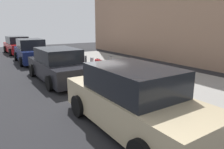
% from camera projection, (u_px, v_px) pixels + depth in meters
% --- Properties ---
extents(ground_plane, '(40.00, 40.00, 0.00)m').
position_uv_depth(ground_plane, '(96.00, 78.00, 10.41)').
color(ground_plane, black).
extents(sidewalk_curb, '(18.00, 5.00, 0.14)m').
position_uv_depth(sidewalk_curb, '(134.00, 71.00, 11.72)').
color(sidewalk_curb, gray).
rests_on(sidewalk_curb, ground_plane).
extents(suitcase_teal_0, '(0.47, 0.30, 0.68)m').
position_uv_depth(suitcase_teal_0, '(166.00, 88.00, 7.24)').
color(suitcase_teal_0, '#0F606B').
rests_on(suitcase_teal_0, sidewalk_curb).
extents(suitcase_olive_1, '(0.49, 0.25, 1.02)m').
position_uv_depth(suitcase_olive_1, '(153.00, 83.00, 7.63)').
color(suitcase_olive_1, '#59601E').
rests_on(suitcase_olive_1, sidewalk_curb).
extents(suitcase_red_2, '(0.51, 0.22, 0.82)m').
position_uv_depth(suitcase_red_2, '(143.00, 82.00, 8.14)').
color(suitcase_red_2, red).
rests_on(suitcase_red_2, sidewalk_curb).
extents(suitcase_navy_3, '(0.37, 0.21, 0.62)m').
position_uv_depth(suitcase_navy_3, '(135.00, 79.00, 8.56)').
color(suitcase_navy_3, navy).
rests_on(suitcase_navy_3, sidewalk_curb).
extents(suitcase_black_4, '(0.51, 0.23, 0.85)m').
position_uv_depth(suitcase_black_4, '(129.00, 76.00, 9.03)').
color(suitcase_black_4, black).
rests_on(suitcase_black_4, sidewalk_curb).
extents(suitcase_silver_5, '(0.36, 0.22, 0.71)m').
position_uv_depth(suitcase_silver_5, '(121.00, 73.00, 9.40)').
color(suitcase_silver_5, '#9EA0A8').
rests_on(suitcase_silver_5, sidewalk_curb).
extents(suitcase_maroon_6, '(0.48, 0.24, 0.64)m').
position_uv_depth(suitcase_maroon_6, '(115.00, 72.00, 9.81)').
color(suitcase_maroon_6, maroon).
rests_on(suitcase_maroon_6, sidewalk_curb).
extents(suitcase_teal_7, '(0.48, 0.26, 1.00)m').
position_uv_depth(suitcase_teal_7, '(110.00, 69.00, 10.30)').
color(suitcase_teal_7, '#0F606B').
rests_on(suitcase_teal_7, sidewalk_curb).
extents(suitcase_olive_8, '(0.36, 0.25, 0.72)m').
position_uv_depth(suitcase_olive_8, '(104.00, 68.00, 10.66)').
color(suitcase_olive_8, '#59601E').
rests_on(suitcase_olive_8, sidewalk_curb).
extents(suitcase_red_9, '(0.45, 0.23, 0.76)m').
position_uv_depth(suitcase_red_9, '(98.00, 66.00, 11.02)').
color(suitcase_red_9, red).
rests_on(suitcase_red_9, sidewalk_curb).
extents(fire_hydrant, '(0.39, 0.21, 0.72)m').
position_uv_depth(fire_hydrant, '(92.00, 63.00, 11.78)').
color(fire_hydrant, '#99999E').
rests_on(fire_hydrant, sidewalk_curb).
extents(bollard_post, '(0.12, 0.12, 0.74)m').
position_uv_depth(bollard_post, '(86.00, 62.00, 12.10)').
color(bollard_post, '#333338').
rests_on(bollard_post, sidewalk_curb).
extents(parked_car_beige_0, '(4.51, 2.02, 1.64)m').
position_uv_depth(parked_car_beige_0, '(133.00, 100.00, 5.22)').
color(parked_car_beige_0, tan).
rests_on(parked_car_beige_0, ground_plane).
extents(parked_car_charcoal_1, '(4.70, 2.06, 1.56)m').
position_uv_depth(parked_car_charcoal_1, '(58.00, 65.00, 9.89)').
color(parked_car_charcoal_1, black).
rests_on(parked_car_charcoal_1, ground_plane).
extents(parked_car_navy_2, '(4.52, 2.10, 1.68)m').
position_uv_depth(parked_car_navy_2, '(31.00, 52.00, 14.69)').
color(parked_car_navy_2, '#141E4C').
rests_on(parked_car_navy_2, ground_plane).
extents(parked_car_red_3, '(4.64, 2.13, 1.61)m').
position_uv_depth(parked_car_red_3, '(17.00, 45.00, 19.42)').
color(parked_car_red_3, '#AD1619').
rests_on(parked_car_red_3, ground_plane).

